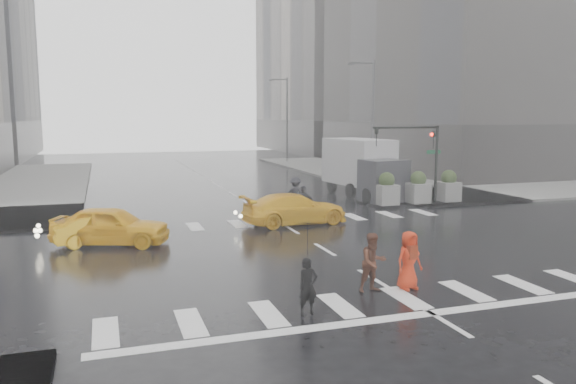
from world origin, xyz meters
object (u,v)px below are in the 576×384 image
object	(u,v)px
box_truck	(365,167)
pedestrian_brown	(373,262)
traffic_signal_pole	(421,149)
taxi_mid	(103,229)
taxi_front	(111,226)
pedestrian_orange	(409,260)

from	to	relation	value
box_truck	pedestrian_brown	bearing A→B (deg)	-124.09
traffic_signal_pole	taxi_mid	world-z (taller)	traffic_signal_pole
traffic_signal_pole	taxi_front	bearing A→B (deg)	-164.51
pedestrian_brown	taxi_front	size ratio (longest dim) A/B	0.38
traffic_signal_pole	taxi_front	xyz separation A→B (m)	(-16.70, -4.63, -2.45)
taxi_front	box_truck	xyz separation A→B (m)	(15.19, 8.57, 1.14)
pedestrian_brown	taxi_mid	size ratio (longest dim) A/B	0.47
traffic_signal_pole	pedestrian_orange	xyz separation A→B (m)	(-8.51, -13.30, -2.34)
pedestrian_orange	traffic_signal_pole	bearing A→B (deg)	47.28
pedestrian_orange	box_truck	size ratio (longest dim) A/B	0.26
traffic_signal_pole	pedestrian_brown	size ratio (longest dim) A/B	2.60
taxi_front	pedestrian_orange	bearing A→B (deg)	-116.72
pedestrian_brown	box_truck	size ratio (longest dim) A/B	0.26
traffic_signal_pole	taxi_front	size ratio (longest dim) A/B	1.00
traffic_signal_pole	taxi_mid	size ratio (longest dim) A/B	1.22
taxi_front	taxi_mid	xyz separation A→B (m)	(-0.31, 0.28, -0.16)
pedestrian_brown	taxi_front	world-z (taller)	pedestrian_brown
traffic_signal_pole	taxi_mid	bearing A→B (deg)	-165.65
pedestrian_orange	taxi_mid	xyz separation A→B (m)	(-8.50, 8.95, -0.26)
pedestrian_orange	taxi_mid	distance (m)	12.35
pedestrian_orange	taxi_mid	size ratio (longest dim) A/B	0.47
box_truck	taxi_mid	bearing A→B (deg)	-160.62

